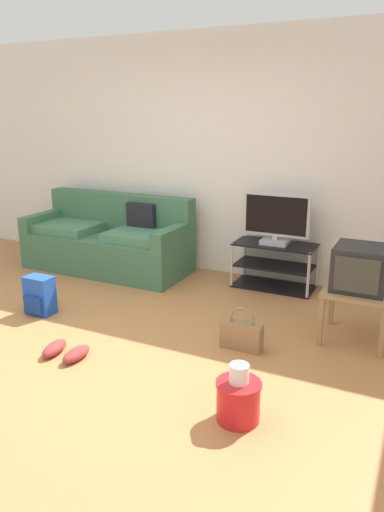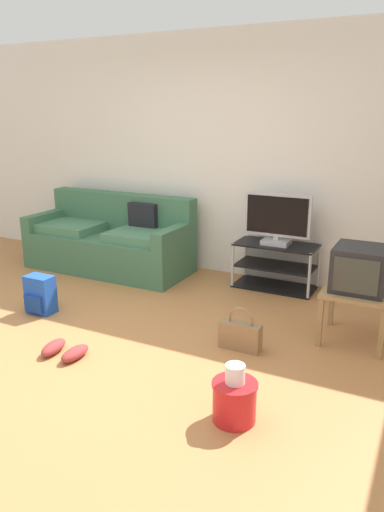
# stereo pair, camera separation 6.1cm
# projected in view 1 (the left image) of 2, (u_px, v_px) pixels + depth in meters

# --- Properties ---
(ground_plane) EXTENTS (9.00, 9.80, 0.02)m
(ground_plane) POSITION_uv_depth(u_px,v_px,m) (89.00, 356.00, 3.84)
(ground_plane) COLOR #B27542
(wall_back) EXTENTS (9.00, 0.10, 2.70)m
(wall_back) POSITION_uv_depth(u_px,v_px,m) (215.00, 156.00, 5.56)
(wall_back) COLOR silver
(wall_back) RESTS_ON ground_plane
(couch) EXTENTS (1.97, 0.82, 0.89)m
(couch) POSITION_uv_depth(u_px,v_px,m) (109.00, 242.00, 5.86)
(couch) COLOR #3D6B4C
(couch) RESTS_ON ground_plane
(tv_stand) EXTENTS (0.86, 0.43, 0.49)m
(tv_stand) POSITION_uv_depth(u_px,v_px,m) (274.00, 265.00, 5.26)
(tv_stand) COLOR black
(tv_stand) RESTS_ON ground_plane
(flat_tv) EXTENTS (0.71, 0.22, 0.54)m
(flat_tv) POSITION_uv_depth(u_px,v_px,m) (276.00, 219.00, 5.10)
(flat_tv) COLOR #B2B2B7
(flat_tv) RESTS_ON tv_stand
(side_table) EXTENTS (0.53, 0.53, 0.45)m
(side_table) POSITION_uv_depth(u_px,v_px,m) (357.00, 297.00, 3.99)
(side_table) COLOR #9E7A4C
(side_table) RESTS_ON ground_plane
(crt_tv) EXTENTS (0.41, 0.43, 0.36)m
(crt_tv) POSITION_uv_depth(u_px,v_px,m) (360.00, 268.00, 3.94)
(crt_tv) COLOR #232326
(crt_tv) RESTS_ON side_table
(backpack) EXTENTS (0.27, 0.24, 0.36)m
(backpack) POSITION_uv_depth(u_px,v_px,m) (40.00, 296.00, 4.58)
(backpack) COLOR blue
(backpack) RESTS_ON ground_plane
(handbag) EXTENTS (0.34, 0.12, 0.36)m
(handbag) POSITION_uv_depth(u_px,v_px,m) (242.00, 334.00, 3.90)
(handbag) COLOR olive
(handbag) RESTS_ON ground_plane
(cleaning_bucket) EXTENTS (0.28, 0.28, 0.38)m
(cleaning_bucket) POSITION_uv_depth(u_px,v_px,m) (238.00, 397.00, 2.98)
(cleaning_bucket) COLOR red
(cleaning_bucket) RESTS_ON ground_plane
(sneakers_pair) EXTENTS (0.36, 0.29, 0.09)m
(sneakers_pair) POSITION_uv_depth(u_px,v_px,m) (65.00, 351.00, 3.80)
(sneakers_pair) COLOR #993333
(sneakers_pair) RESTS_ON ground_plane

